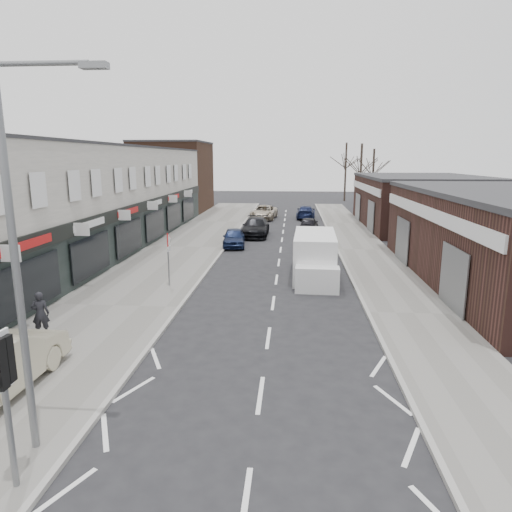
% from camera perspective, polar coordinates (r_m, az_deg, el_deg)
% --- Properties ---
extents(ground, '(160.00, 160.00, 0.00)m').
position_cam_1_polar(ground, '(11.16, -0.23, -21.91)').
color(ground, black).
rests_on(ground, ground).
extents(pavement_left, '(5.50, 64.00, 0.12)m').
position_cam_1_polar(pavement_left, '(32.70, -8.82, 1.07)').
color(pavement_left, slate).
rests_on(pavement_left, ground).
extents(pavement_right, '(3.50, 64.00, 0.12)m').
position_cam_1_polar(pavement_right, '(32.21, 13.37, 0.71)').
color(pavement_right, slate).
rests_on(pavement_right, ground).
extents(shop_terrace_left, '(8.00, 41.00, 7.10)m').
position_cam_1_polar(shop_terrace_left, '(32.18, -21.92, 6.44)').
color(shop_terrace_left, beige).
rests_on(shop_terrace_left, ground).
extents(brick_block_far, '(8.00, 10.00, 8.00)m').
position_cam_1_polar(brick_block_far, '(56.11, -10.31, 9.63)').
color(brick_block_far, '#40271B').
rests_on(brick_block_far, ground).
extents(right_unit_far, '(10.00, 16.00, 4.50)m').
position_cam_1_polar(right_unit_far, '(44.96, 19.80, 6.31)').
color(right_unit_far, '#3D211B').
rests_on(right_unit_far, ground).
extents(tree_far_a, '(3.60, 3.60, 8.00)m').
position_cam_1_polar(tree_far_a, '(58.14, 12.75, 5.65)').
color(tree_far_a, '#382D26').
rests_on(tree_far_a, ground).
extents(tree_far_b, '(3.60, 3.60, 7.50)m').
position_cam_1_polar(tree_far_b, '(64.42, 14.22, 6.18)').
color(tree_far_b, '#382D26').
rests_on(tree_far_b, ground).
extents(tree_far_c, '(3.60, 3.60, 8.50)m').
position_cam_1_polar(tree_far_c, '(69.93, 10.98, 6.77)').
color(tree_far_c, '#382D26').
rests_on(tree_far_c, ground).
extents(traffic_light, '(0.28, 0.60, 3.10)m').
position_cam_1_polar(traffic_light, '(9.66, -29.15, -12.86)').
color(traffic_light, slate).
rests_on(traffic_light, pavement_left).
extents(street_lamp, '(2.23, 0.22, 8.00)m').
position_cam_1_polar(street_lamp, '(10.08, -27.26, 1.48)').
color(street_lamp, slate).
rests_on(street_lamp, pavement_left).
extents(warning_sign, '(0.12, 0.80, 2.70)m').
position_cam_1_polar(warning_sign, '(22.40, -10.87, 1.49)').
color(warning_sign, slate).
rests_on(warning_sign, pavement_left).
extents(white_van, '(2.31, 6.11, 2.35)m').
position_cam_1_polar(white_van, '(24.41, 7.35, -0.13)').
color(white_van, white).
rests_on(white_van, ground).
extents(pedestrian, '(0.67, 0.54, 1.60)m').
position_cam_1_polar(pedestrian, '(17.76, -25.35, -6.54)').
color(pedestrian, black).
rests_on(pedestrian, pavement_left).
extents(parked_car_left_a, '(1.93, 3.98, 1.31)m').
position_cam_1_polar(parked_car_left_a, '(32.92, -2.78, 2.32)').
color(parked_car_left_a, '#131E3E').
rests_on(parked_car_left_a, ground).
extents(parked_car_left_b, '(2.11, 5.13, 1.49)m').
position_cam_1_polar(parked_car_left_b, '(37.29, -0.05, 3.63)').
color(parked_car_left_b, black).
rests_on(parked_car_left_b, ground).
extents(parked_car_left_c, '(2.83, 5.34, 1.43)m').
position_cam_1_polar(parked_car_left_c, '(47.90, 0.99, 5.48)').
color(parked_car_left_c, '#B3A58F').
rests_on(parked_car_left_c, ground).
extents(parked_car_right_a, '(1.88, 4.70, 1.52)m').
position_cam_1_polar(parked_car_right_a, '(29.33, 7.28, 1.24)').
color(parked_car_right_a, white).
rests_on(parked_car_right_a, ground).
extents(parked_car_right_b, '(1.88, 3.94, 1.30)m').
position_cam_1_polar(parked_car_right_b, '(39.75, 6.60, 3.94)').
color(parked_car_right_b, black).
rests_on(parked_car_right_b, ground).
extents(parked_car_right_c, '(2.13, 4.73, 1.35)m').
position_cam_1_polar(parked_car_right_c, '(48.81, 6.25, 5.49)').
color(parked_car_right_c, '#141C3F').
rests_on(parked_car_right_c, ground).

